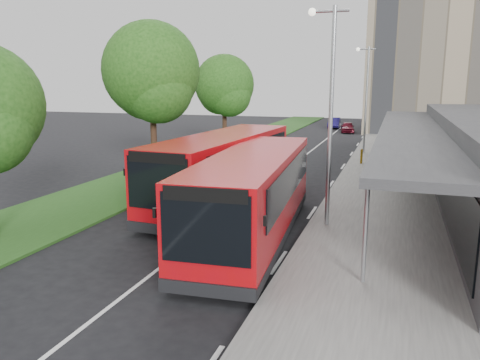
% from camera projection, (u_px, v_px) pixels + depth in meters
% --- Properties ---
extents(ground, '(120.00, 120.00, 0.00)m').
position_uv_depth(ground, '(206.00, 233.00, 17.44)').
color(ground, black).
rests_on(ground, ground).
extents(pavement, '(5.00, 80.00, 0.15)m').
position_uv_depth(pavement, '(387.00, 158.00, 34.14)').
color(pavement, slate).
rests_on(pavement, ground).
extents(grass_verge, '(5.00, 80.00, 0.10)m').
position_uv_depth(grass_verge, '(221.00, 151.00, 38.17)').
color(grass_verge, '#1F4817').
rests_on(grass_verge, ground).
extents(lane_centre_line, '(0.12, 70.00, 0.01)m').
position_uv_depth(lane_centre_line, '(292.00, 166.00, 31.37)').
color(lane_centre_line, silver).
rests_on(lane_centre_line, ground).
extents(kerb_dashes, '(0.12, 56.00, 0.01)m').
position_uv_depth(kerb_dashes, '(348.00, 159.00, 34.06)').
color(kerb_dashes, silver).
rests_on(kerb_dashes, ground).
extents(office_block, '(22.00, 12.00, 18.00)m').
position_uv_depth(office_block, '(475.00, 49.00, 50.27)').
color(office_block, tan).
rests_on(office_block, ground).
extents(tree_mid, '(5.58, 5.58, 8.97)m').
position_uv_depth(tree_mid, '(152.00, 77.00, 26.84)').
color(tree_mid, black).
rests_on(tree_mid, ground).
extents(tree_far, '(4.84, 4.84, 7.78)m').
position_uv_depth(tree_far, '(224.00, 89.00, 38.14)').
color(tree_far, black).
rests_on(tree_far, ground).
extents(lamp_post_near, '(1.44, 0.28, 8.00)m').
position_uv_depth(lamp_post_near, '(329.00, 104.00, 17.06)').
color(lamp_post_near, '#9A9EA2').
rests_on(lamp_post_near, pavement).
extents(lamp_post_far, '(1.44, 0.28, 8.00)m').
position_uv_depth(lamp_post_far, '(365.00, 93.00, 35.63)').
color(lamp_post_far, '#9A9EA2').
rests_on(lamp_post_far, pavement).
extents(bus_main, '(3.53, 10.98, 3.06)m').
position_uv_depth(bus_main, '(253.00, 196.00, 16.54)').
color(bus_main, '#A8080B').
rests_on(bus_main, ground).
extents(bus_second, '(3.51, 11.40, 3.19)m').
position_uv_depth(bus_second, '(223.00, 169.00, 21.27)').
color(bus_second, '#A8080B').
rests_on(bus_second, ground).
extents(litter_bin, '(0.58, 0.58, 0.87)m').
position_uv_depth(litter_bin, '(381.00, 175.00, 25.39)').
color(litter_bin, '#332315').
rests_on(litter_bin, pavement).
extents(bollard, '(0.19, 0.19, 0.97)m').
position_uv_depth(bollard, '(361.00, 156.00, 31.41)').
color(bollard, '#F3AC0C').
rests_on(bollard, pavement).
extents(car_near, '(1.85, 3.69, 1.21)m').
position_uv_depth(car_near, '(348.00, 127.00, 52.44)').
color(car_near, '#500B18').
rests_on(car_near, ground).
extents(car_far, '(1.54, 3.93, 1.27)m').
position_uv_depth(car_far, '(334.00, 123.00, 57.62)').
color(car_far, navy).
rests_on(car_far, ground).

